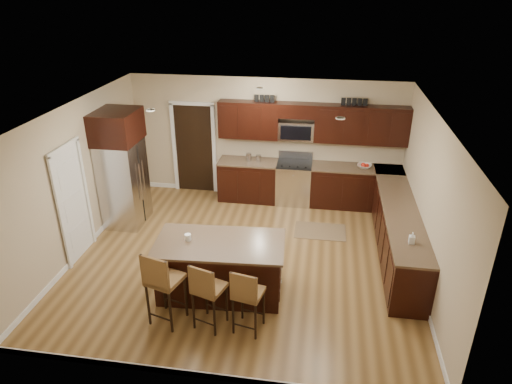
% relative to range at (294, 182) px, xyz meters
% --- Properties ---
extents(floor, '(6.00, 6.00, 0.00)m').
position_rel_range_xyz_m(floor, '(-0.68, -2.45, -0.47)').
color(floor, brown).
rests_on(floor, ground).
extents(ceiling, '(6.00, 6.00, 0.00)m').
position_rel_range_xyz_m(ceiling, '(-0.68, -2.45, 2.23)').
color(ceiling, silver).
rests_on(ceiling, wall_back).
extents(wall_back, '(6.00, 0.00, 6.00)m').
position_rel_range_xyz_m(wall_back, '(-0.68, 0.30, 0.88)').
color(wall_back, tan).
rests_on(wall_back, floor).
extents(wall_left, '(0.00, 5.50, 5.50)m').
position_rel_range_xyz_m(wall_left, '(-3.68, -2.45, 0.88)').
color(wall_left, tan).
rests_on(wall_left, floor).
extents(wall_right, '(0.00, 5.50, 5.50)m').
position_rel_range_xyz_m(wall_right, '(2.32, -2.45, 0.88)').
color(wall_right, tan).
rests_on(wall_right, floor).
extents(base_cabinets, '(4.02, 3.96, 0.92)m').
position_rel_range_xyz_m(base_cabinets, '(1.22, -1.01, -0.01)').
color(base_cabinets, black).
rests_on(base_cabinets, floor).
extents(upper_cabinets, '(4.00, 0.33, 0.80)m').
position_rel_range_xyz_m(upper_cabinets, '(0.36, 0.13, 1.37)').
color(upper_cabinets, black).
rests_on(upper_cabinets, wall_back).
extents(range, '(0.76, 0.64, 1.11)m').
position_rel_range_xyz_m(range, '(0.00, 0.00, 0.00)').
color(range, silver).
rests_on(range, floor).
extents(microwave, '(0.76, 0.31, 0.40)m').
position_rel_range_xyz_m(microwave, '(0.00, 0.15, 1.15)').
color(microwave, silver).
rests_on(microwave, upper_cabinets).
extents(doorway, '(0.85, 0.03, 2.06)m').
position_rel_range_xyz_m(doorway, '(-2.33, 0.28, 0.56)').
color(doorway, black).
rests_on(doorway, floor).
extents(pantry_door, '(0.03, 0.80, 2.04)m').
position_rel_range_xyz_m(pantry_door, '(-3.66, -2.75, 0.55)').
color(pantry_door, white).
rests_on(pantry_door, floor).
extents(letter_decor, '(2.20, 0.03, 0.15)m').
position_rel_range_xyz_m(letter_decor, '(0.22, 0.13, 1.82)').
color(letter_decor, black).
rests_on(letter_decor, upper_cabinets).
extents(island, '(2.06, 1.17, 0.92)m').
position_rel_range_xyz_m(island, '(-0.89, -3.43, -0.04)').
color(island, black).
rests_on(island, floor).
extents(stool_left, '(0.56, 0.56, 1.20)m').
position_rel_range_xyz_m(stool_left, '(-1.53, -4.28, 0.28)').
color(stool_left, brown).
rests_on(stool_left, floor).
extents(stool_mid, '(0.51, 0.51, 1.08)m').
position_rel_range_xyz_m(stool_mid, '(-0.88, -4.27, 0.20)').
color(stool_mid, brown).
rests_on(stool_mid, floor).
extents(stool_right, '(0.46, 0.46, 1.05)m').
position_rel_range_xyz_m(stool_right, '(-0.32, -4.27, 0.18)').
color(stool_right, brown).
rests_on(stool_right, floor).
extents(refrigerator, '(0.79, 0.93, 2.35)m').
position_rel_range_xyz_m(refrigerator, '(-3.30, -1.45, 0.74)').
color(refrigerator, silver).
rests_on(refrigerator, floor).
extents(floor_mat, '(1.02, 0.68, 0.01)m').
position_rel_range_xyz_m(floor_mat, '(0.65, -1.26, -0.47)').
color(floor_mat, brown).
rests_on(floor_mat, floor).
extents(fruit_bowl, '(0.36, 0.36, 0.07)m').
position_rel_range_xyz_m(fruit_bowl, '(1.49, -0.00, 0.48)').
color(fruit_bowl, silver).
rests_on(fruit_bowl, base_cabinets).
extents(soap_bottle, '(0.09, 0.09, 0.19)m').
position_rel_range_xyz_m(soap_bottle, '(2.02, -3.00, 0.54)').
color(soap_bottle, '#B2B2B2').
rests_on(soap_bottle, base_cabinets).
extents(canister_tall, '(0.12, 0.12, 0.18)m').
position_rel_range_xyz_m(canister_tall, '(-1.01, -0.00, 0.54)').
color(canister_tall, silver).
rests_on(canister_tall, base_cabinets).
extents(canister_short, '(0.11, 0.11, 0.16)m').
position_rel_range_xyz_m(canister_short, '(-0.80, -0.00, 0.53)').
color(canister_short, silver).
rests_on(canister_short, base_cabinets).
extents(island_jar, '(0.10, 0.10, 0.10)m').
position_rel_range_xyz_m(island_jar, '(-1.39, -3.43, 0.50)').
color(island_jar, white).
rests_on(island_jar, island).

